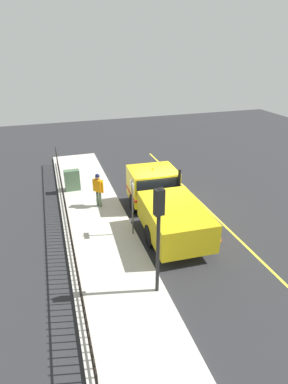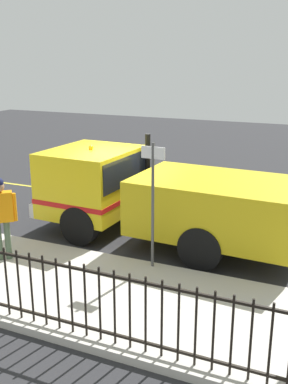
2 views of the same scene
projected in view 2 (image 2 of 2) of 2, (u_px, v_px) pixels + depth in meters
ground_plane at (124, 227)px, 12.07m from camera, size 44.21×44.21×0.00m
sidewalk_slab at (44, 281)px, 8.96m from camera, size 3.09×20.09×0.14m
lane_marking at (156, 203)px, 14.06m from camera, size 0.12×18.08×0.01m
work_truck at (149, 192)px, 10.95m from camera, size 2.62×6.46×2.43m
worker_standing at (1, 210)px, 9.51m from camera, size 0.51×0.54×1.81m
traffic_cone at (251, 216)px, 11.89m from camera, size 0.48×0.48×0.68m
street_sign at (153, 192)px, 9.03m from camera, size 0.06×0.50×2.60m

